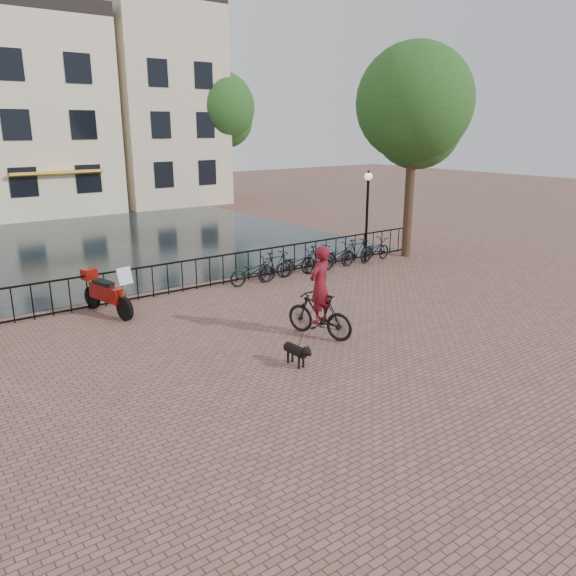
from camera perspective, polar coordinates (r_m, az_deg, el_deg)
ground at (r=12.41m, az=8.37°, el=-8.44°), size 100.00×100.00×0.00m
canal_water at (r=26.96m, az=-18.46°, el=4.33°), size 20.00×20.00×0.00m
railing at (r=18.43m, az=-9.30°, el=1.39°), size 20.00×0.05×1.02m
canal_house_mid at (r=38.87m, az=-24.77°, el=15.85°), size 8.00×9.50×11.80m
canal_house_right at (r=41.40m, az=-13.56°, el=17.80°), size 7.00×9.00×13.30m
tree_near_right at (r=23.03m, az=12.73°, el=17.86°), size 4.48×4.48×8.24m
tree_far_right at (r=40.29m, az=-6.95°, el=17.74°), size 4.76×4.76×8.76m
lamp_post at (r=21.94m, az=8.08°, el=8.77°), size 0.30×0.30×3.45m
cyclist at (r=13.96m, az=3.24°, el=-0.95°), size 1.13×2.06×2.71m
dog at (r=12.50m, az=0.78°, el=-6.65°), size 0.31×0.85×0.57m
motorcycle at (r=16.48m, az=-17.94°, el=-0.00°), size 0.98×2.21×1.54m
parked_bike_0 at (r=18.81m, az=-3.58°, el=1.70°), size 1.75×0.71×0.90m
parked_bike_1 at (r=19.31m, az=-1.22°, el=2.26°), size 1.71×0.67×1.00m
parked_bike_2 at (r=19.87m, az=1.02°, el=2.51°), size 1.79×0.85×0.90m
parked_bike_3 at (r=20.44m, az=3.14°, el=3.02°), size 1.68×0.53×1.00m
parked_bike_4 at (r=21.05m, az=5.13°, el=3.23°), size 1.76×0.72×0.90m
parked_bike_5 at (r=21.67m, az=7.02°, el=3.68°), size 1.68×0.51×1.00m
parked_bike_6 at (r=22.33m, az=8.80°, el=3.85°), size 1.78×0.80×0.90m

